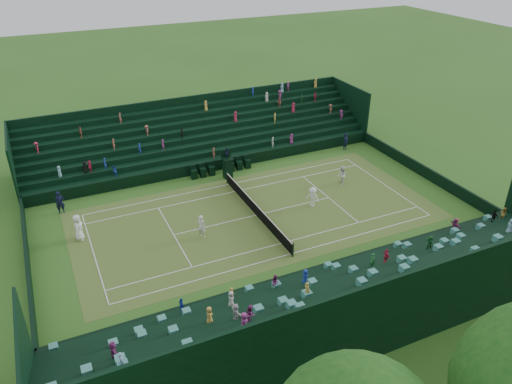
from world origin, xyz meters
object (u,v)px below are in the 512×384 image
tennis_net (256,209)px  player_far_east (312,197)px  umpire_chair (227,165)px  player_far_west (341,175)px  player_near_west (78,227)px  player_near_east (201,226)px

tennis_net → player_far_east: 4.57m
umpire_chair → player_far_west: size_ratio=1.69×
player_near_west → umpire_chair: bearing=-50.2°
tennis_net → player_near_west: size_ratio=6.03×
player_far_west → player_near_west: bearing=-71.7°
umpire_chair → player_near_east: 9.31m
player_near_west → player_far_west: size_ratio=1.18×
umpire_chair → player_far_east: size_ratio=1.70×
tennis_net → umpire_chair: size_ratio=4.22×
umpire_chair → player_far_west: bearing=57.9°
player_far_east → player_far_west: bearing=86.1°
player_near_west → player_far_east: size_ratio=1.19×
umpire_chair → player_far_east: 8.38m
tennis_net → player_far_east: (0.57, 4.52, 0.29)m
player_near_east → player_far_west: bearing=-120.2°
player_near_east → player_far_west: size_ratio=1.07×
tennis_net → player_far_west: bearing=100.6°
player_far_east → tennis_net: bearing=-129.2°
player_near_west → player_near_east: bearing=-92.4°
player_far_west → player_far_east: (2.19, -4.09, -0.00)m
player_far_west → player_far_east: bearing=-41.9°
player_near_east → player_far_west: player_near_east is taller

